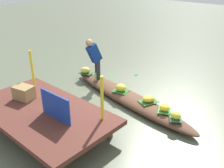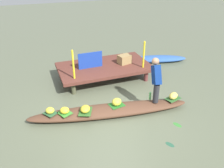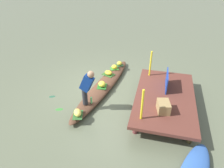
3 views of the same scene
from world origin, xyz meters
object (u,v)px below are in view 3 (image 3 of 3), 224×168
object	(u,v)px
vendor_person	(87,86)
water_bottle	(91,100)
banana_bunch_0	(108,73)
banana_bunch_1	(119,63)
banana_bunch_3	(114,67)
banana_bunch_4	(78,113)
vendor_boat	(103,86)
produce_crate	(163,107)
banana_bunch_2	(102,84)
market_banner	(167,80)

from	to	relation	value
vendor_person	water_bottle	xyz separation A→B (m)	(-0.09, 0.07, -0.58)
banana_bunch_0	banana_bunch_1	distance (m)	0.90
banana_bunch_3	banana_bunch_4	size ratio (longest dim) A/B	0.77
vendor_boat	banana_bunch_4	world-z (taller)	banana_bunch_4
vendor_boat	banana_bunch_4	size ratio (longest dim) A/B	14.37
banana_bunch_3	water_bottle	world-z (taller)	water_bottle
banana_bunch_3	produce_crate	distance (m)	3.23
water_bottle	produce_crate	distance (m)	2.19
banana_bunch_1	water_bottle	bearing A→B (deg)	-6.24
banana_bunch_2	water_bottle	bearing A→B (deg)	-3.04
banana_bunch_3	banana_bunch_4	xyz separation A→B (m)	(3.02, -0.38, 0.01)
banana_bunch_1	water_bottle	size ratio (longest dim) A/B	1.02
banana_bunch_4	produce_crate	distance (m)	2.44
banana_bunch_1	banana_bunch_4	size ratio (longest dim) A/B	0.74
banana_bunch_1	produce_crate	distance (m)	3.45
banana_bunch_0	vendor_person	world-z (taller)	vendor_person
banana_bunch_2	banana_bunch_3	size ratio (longest dim) A/B	1.17
banana_bunch_1	market_banner	world-z (taller)	market_banner
produce_crate	water_bottle	bearing A→B (deg)	-93.77
vendor_boat	water_bottle	world-z (taller)	water_bottle
banana_bunch_2	banana_bunch_4	xyz separation A→B (m)	(1.63, -0.26, -0.01)
banana_bunch_2	banana_bunch_4	world-z (taller)	banana_bunch_2
market_banner	banana_bunch_0	bearing A→B (deg)	-110.95
water_bottle	banana_bunch_3	bearing A→B (deg)	175.86
market_banner	banana_bunch_3	bearing A→B (deg)	-123.51
vendor_person	banana_bunch_3	bearing A→B (deg)	174.32
banana_bunch_4	banana_bunch_2	bearing A→B (deg)	171.06
vendor_boat	vendor_person	world-z (taller)	vendor_person
water_bottle	produce_crate	bearing A→B (deg)	86.23
banana_bunch_2	water_bottle	distance (m)	1.00
banana_bunch_2	vendor_person	distance (m)	1.24
banana_bunch_3	water_bottle	xyz separation A→B (m)	(2.38, -0.17, 0.03)
banana_bunch_4	banana_bunch_1	bearing A→B (deg)	171.52
vendor_person	banana_bunch_1	bearing A→B (deg)	172.49
vendor_boat	market_banner	distance (m)	2.26
market_banner	produce_crate	distance (m)	1.25
vendor_boat	vendor_person	xyz separation A→B (m)	(1.28, -0.11, 0.81)
vendor_boat	banana_bunch_4	distance (m)	1.86
banana_bunch_0	produce_crate	distance (m)	2.93
banana_bunch_0	water_bottle	xyz separation A→B (m)	(1.87, -0.06, 0.03)
vendor_person	banana_bunch_0	bearing A→B (deg)	176.23
produce_crate	banana_bunch_0	bearing A→B (deg)	-133.57
banana_bunch_3	water_bottle	size ratio (longest dim) A/B	1.06
vendor_boat	market_banner	bearing A→B (deg)	97.19
vendor_person	market_banner	xyz separation A→B (m)	(-1.19, 2.29, -0.19)
banana_bunch_2	produce_crate	size ratio (longest dim) A/B	0.63
banana_bunch_4	market_banner	xyz separation A→B (m)	(-1.74, 2.42, 0.41)
banana_bunch_0	banana_bunch_1	bearing A→B (deg)	164.30
vendor_boat	banana_bunch_3	xyz separation A→B (m)	(-1.20, 0.13, 0.21)
banana_bunch_3	produce_crate	size ratio (longest dim) A/B	0.54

